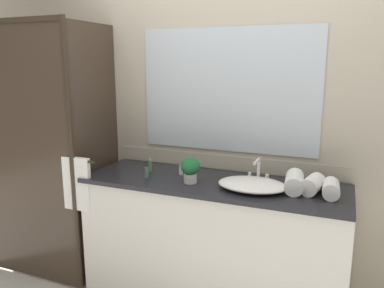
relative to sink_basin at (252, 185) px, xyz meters
name	(u,v)px	position (x,y,z in m)	size (l,w,h in m)	color
wall_back_with_mirror	(228,116)	(-0.29, 0.40, 0.37)	(4.40, 0.06, 2.60)	#B2A893
vanity_cabinet	(212,242)	(-0.29, 0.06, -0.48)	(1.80, 0.58, 0.90)	silver
shower_enclosure	(45,154)	(-1.56, -0.13, 0.09)	(1.20, 0.59, 2.00)	#2D2319
sink_basin	(252,185)	(0.00, 0.00, 0.00)	(0.44, 0.32, 0.06)	white
faucet	(258,174)	(0.00, 0.16, 0.03)	(0.17, 0.16, 0.17)	silver
potted_plant	(190,169)	(-0.42, -0.02, 0.07)	(0.13, 0.13, 0.17)	beige
amenity_bottle_shampoo	(150,166)	(-0.80, 0.11, 0.02)	(0.03, 0.03, 0.10)	#4C7056
amenity_bottle_lotion	(147,172)	(-0.74, -0.03, 0.01)	(0.03, 0.03, 0.09)	#4C7056
amenity_bottle_body_wash	(181,170)	(-0.55, 0.13, 0.00)	(0.03, 0.03, 0.07)	silver
rolled_towel_near_edge	(331,189)	(0.47, 0.04, 0.02)	(0.10, 0.10, 0.19)	white
rolled_towel_middle	(312,184)	(0.36, 0.07, 0.02)	(0.11, 0.11, 0.20)	white
rolled_towel_far_edge	(294,182)	(0.25, 0.07, 0.03)	(0.12, 0.12, 0.26)	white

